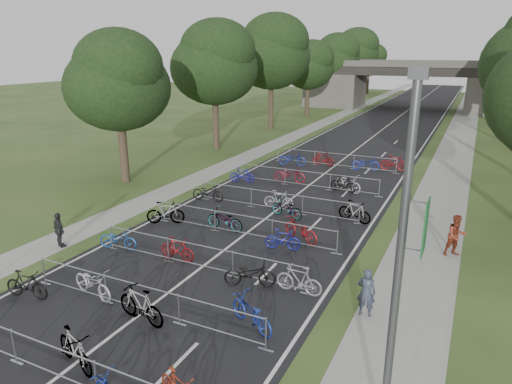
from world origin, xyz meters
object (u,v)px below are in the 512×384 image
Objects in this scene: pedestrian_b at (456,236)px; pedestrian_c at (59,230)px; overpass_bridge at (411,85)px; bike_1 at (75,350)px; pedestrian_a at (366,292)px; lamppost at (400,266)px.

pedestrian_c is at bearing 169.90° from pedestrian_b.
pedestrian_c is at bearing -96.61° from overpass_bridge.
overpass_bridge reaches higher than pedestrian_b.
overpass_bridge is at bearing 18.41° from bike_1.
overpass_bridge is 58.69m from pedestrian_a.
pedestrian_a is 13.61m from pedestrian_c.
pedestrian_c is (-6.80, -58.68, -2.72)m from overpass_bridge.
lamppost is 11.61m from pedestrian_b.
pedestrian_a is 6.75m from pedestrian_b.
pedestrian_a is 0.92× the size of pedestrian_b.
pedestrian_c is (-13.60, -0.45, -0.04)m from pedestrian_a.
pedestrian_a reaches higher than pedestrian_c.
pedestrian_a is (-1.53, 4.76, -3.43)m from lamppost.
pedestrian_b is (2.40, 6.31, 0.07)m from pedestrian_a.
pedestrian_b is 17.37m from pedestrian_c.
pedestrian_a is at bearing -158.77° from pedestrian_c.
lamppost reaches higher than pedestrian_c.
lamppost is 9.08m from bike_1.
lamppost is (8.33, -63.00, 0.75)m from overpass_bridge.
pedestrian_b is at bearing -114.57° from pedestrian_a.
lamppost is 6.07m from pedestrian_a.
overpass_bridge is 19.16× the size of pedestrian_c.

